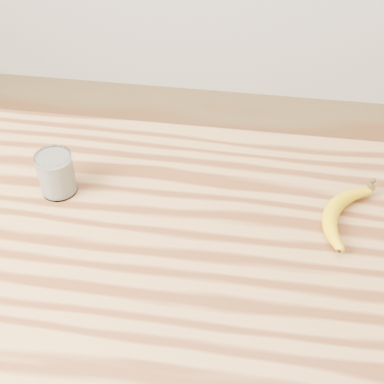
# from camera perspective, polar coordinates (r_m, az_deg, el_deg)

# --- Properties ---
(room) EXTENTS (4.04, 4.04, 2.70)m
(room) POSITION_cam_1_polar(r_m,az_deg,el_deg) (0.72, -0.54, 17.48)
(room) COLOR brown
(room) RESTS_ON ground
(table) EXTENTS (1.20, 0.80, 0.90)m
(table) POSITION_cam_1_polar(r_m,az_deg,el_deg) (1.10, -0.34, -10.86)
(table) COLOR #A57745
(table) RESTS_ON ground
(smoothie_glass) EXTENTS (0.07, 0.07, 0.09)m
(smoothie_glass) POSITION_cam_1_polar(r_m,az_deg,el_deg) (1.13, -14.27, 1.91)
(smoothie_glass) COLOR white
(smoothie_glass) RESTS_ON table
(banana) EXTENTS (0.19, 0.28, 0.03)m
(banana) POSITION_cam_1_polar(r_m,az_deg,el_deg) (1.09, 14.73, -1.88)
(banana) COLOR #D2A107
(banana) RESTS_ON table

